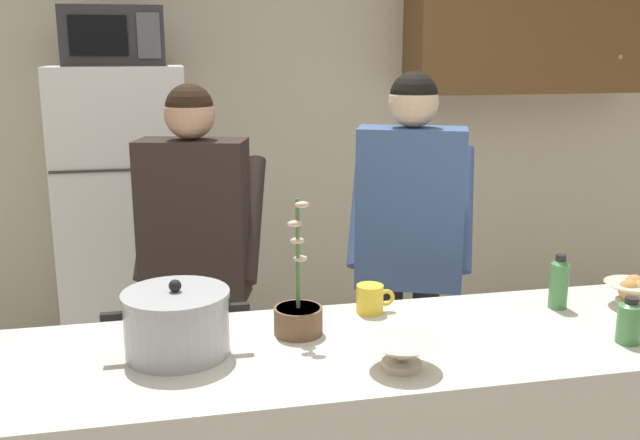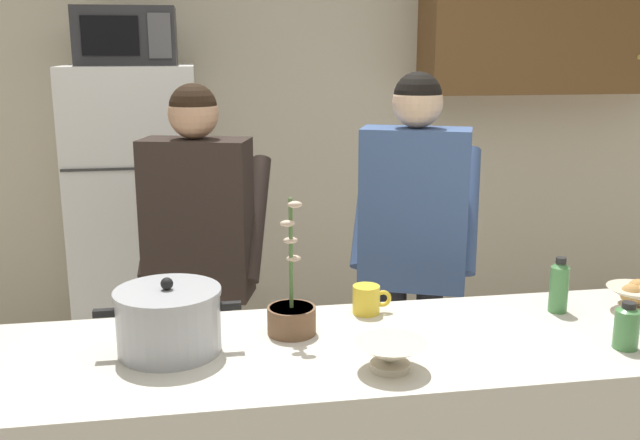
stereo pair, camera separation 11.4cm
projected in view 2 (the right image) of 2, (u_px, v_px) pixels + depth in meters
The scene contains 12 objects.
back_wall_unit at pixel (313, 115), 4.24m from camera, with size 6.00×0.48×2.60m.
refrigerator at pixel (139, 228), 3.81m from camera, with size 0.64×0.68×1.69m.
microwave at pixel (127, 36), 3.56m from camera, with size 0.48×0.37×0.28m.
person_near_pot at pixel (199, 240), 2.88m from camera, with size 0.58×0.52×1.65m.
person_by_sink at pixel (414, 229), 2.92m from camera, with size 0.61×0.56×1.69m.
cooking_pot at pixel (169, 320), 2.07m from camera, with size 0.42×0.31×0.22m.
coffee_mug at pixel (367, 300), 2.38m from camera, with size 0.13×0.09×0.10m.
bread_bowl at pixel (636, 296), 2.40m from camera, with size 0.19×0.19×0.10m.
empty_bowl at pixel (390, 354), 1.96m from camera, with size 0.20×0.20×0.08m.
bottle_near_edge at pixel (627, 326), 2.10m from camera, with size 0.07×0.07×0.14m.
bottle_mid_counter at pixel (559, 285), 2.38m from camera, with size 0.06×0.06×0.19m.
potted_orchid at pixel (292, 314), 2.21m from camera, with size 0.15×0.15×0.43m.
Camera 2 is at (-0.42, -1.95, 1.78)m, focal length 40.43 mm.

